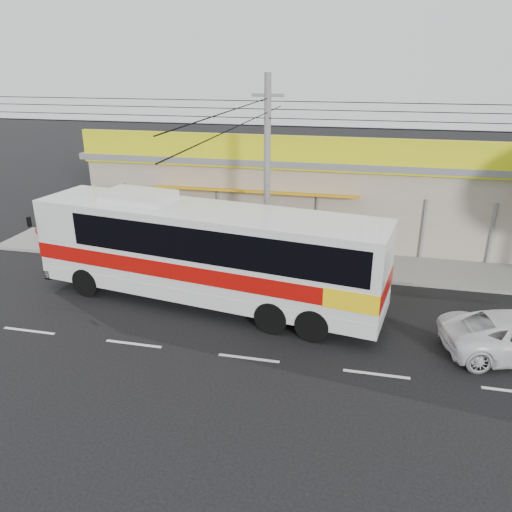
{
  "coord_description": "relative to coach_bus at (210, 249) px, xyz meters",
  "views": [
    {
      "loc": [
        3.24,
        -15.83,
        8.88
      ],
      "look_at": [
        -0.77,
        2.0,
        1.75
      ],
      "focal_mm": 35.0,
      "sensor_mm": 36.0,
      "label": 1
    }
  ],
  "objects": [
    {
      "name": "coach_bus",
      "position": [
        0.0,
        0.0,
        0.0
      ],
      "size": [
        13.98,
        5.06,
        4.22
      ],
      "rotation": [
        0.0,
        0.0,
        -0.16
      ],
      "color": "silver",
      "rests_on": "ground"
    },
    {
      "name": "motorbike_dark",
      "position": [
        -6.75,
        6.1,
        -1.63
      ],
      "size": [
        1.65,
        0.84,
        0.96
      ],
      "primitive_type": "imported",
      "rotation": [
        0.0,
        0.0,
        1.83
      ],
      "color": "black",
      "rests_on": "sidewalk"
    },
    {
      "name": "sidewalk",
      "position": [
        2.34,
        4.94,
        -2.18
      ],
      "size": [
        30.0,
        3.2,
        0.15
      ],
      "primitive_type": "cube",
      "color": "slate",
      "rests_on": "ground"
    },
    {
      "name": "utility_pole",
      "position": [
        1.54,
        3.14,
        4.76
      ],
      "size": [
        34.0,
        14.0,
        8.51
      ],
      "color": "#5E5E5C",
      "rests_on": "ground"
    },
    {
      "name": "lane_markings",
      "position": [
        2.34,
        -3.56,
        -2.26
      ],
      "size": [
        50.0,
        0.12,
        0.01
      ],
      "primitive_type": null,
      "color": "silver",
      "rests_on": "ground"
    },
    {
      "name": "ground",
      "position": [
        2.34,
        -1.06,
        -2.26
      ],
      "size": [
        120.0,
        120.0,
        0.0
      ],
      "primitive_type": "plane",
      "color": "black",
      "rests_on": "ground"
    },
    {
      "name": "motorbike_red",
      "position": [
        -10.41,
        5.34,
        -1.57
      ],
      "size": [
        2.17,
        1.22,
        1.08
      ],
      "primitive_type": "imported",
      "rotation": [
        0.0,
        0.0,
        1.83
      ],
      "color": "maroon",
      "rests_on": "sidewalk"
    },
    {
      "name": "storefront_building",
      "position": [
        2.33,
        10.48,
        0.04
      ],
      "size": [
        22.6,
        9.2,
        5.7
      ],
      "color": "gray",
      "rests_on": "ground"
    }
  ]
}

